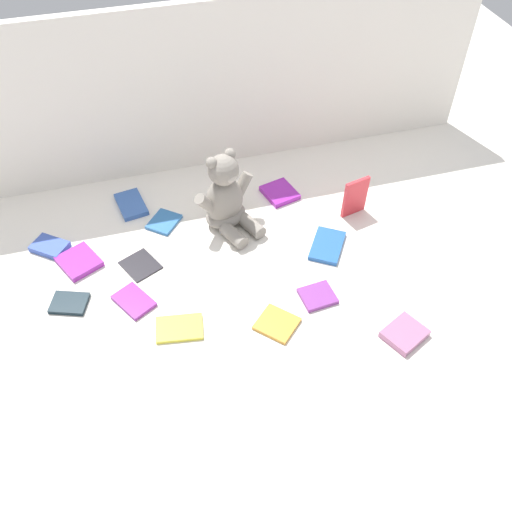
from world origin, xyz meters
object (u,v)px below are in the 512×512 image
at_px(teddy_bear, 226,199).
at_px(book_case_4, 69,303).
at_px(book_case_1, 275,324).
at_px(book_case_5, 134,301).
at_px(book_case_0, 50,247).
at_px(book_case_6, 79,262).
at_px(book_case_12, 405,334).
at_px(book_case_2, 318,296).
at_px(book_case_9, 280,193).
at_px(book_case_13, 179,328).
at_px(book_case_3, 140,265).
at_px(book_case_10, 355,197).
at_px(book_case_11, 131,204).
at_px(book_case_7, 164,222).
at_px(book_case_8, 327,246).

xyz_separation_m(teddy_bear, book_case_4, (-0.49, -0.20, -0.09)).
relative_size(book_case_1, book_case_5, 0.90).
distance_m(teddy_bear, book_case_4, 0.53).
bearing_deg(book_case_5, book_case_0, 98.22).
relative_size(book_case_6, book_case_12, 1.09).
height_order(book_case_2, book_case_6, book_case_6).
distance_m(teddy_bear, book_case_9, 0.23).
distance_m(book_case_6, book_case_13, 0.39).
relative_size(book_case_2, book_case_3, 0.89).
height_order(book_case_0, book_case_10, book_case_10).
bearing_deg(book_case_0, book_case_11, 154.52).
distance_m(teddy_bear, book_case_6, 0.46).
height_order(teddy_bear, book_case_5, teddy_bear).
relative_size(book_case_0, book_case_5, 0.92).
xyz_separation_m(book_case_2, book_case_6, (-0.62, 0.30, 0.00)).
bearing_deg(book_case_2, book_case_11, -144.57).
bearing_deg(book_case_4, book_case_1, -92.72).
bearing_deg(book_case_0, book_case_4, 49.13).
bearing_deg(book_case_2, book_case_0, -124.44).
xyz_separation_m(book_case_4, book_case_13, (0.27, -0.16, -0.00)).
bearing_deg(book_case_0, book_case_1, 89.59).
distance_m(book_case_11, book_case_12, 0.93).
relative_size(teddy_bear, book_case_0, 2.50).
bearing_deg(book_case_4, book_case_5, -83.07).
bearing_deg(book_case_0, book_case_10, 122.34).
distance_m(book_case_2, book_case_6, 0.69).
height_order(book_case_1, book_case_4, book_case_4).
distance_m(book_case_5, book_case_12, 0.72).
bearing_deg(book_case_3, book_case_10, 158.40).
height_order(teddy_bear, book_case_11, teddy_bear).
height_order(book_case_1, book_case_12, book_case_12).
bearing_deg(book_case_6, book_case_1, 116.67).
bearing_deg(book_case_7, book_case_0, -136.75).
relative_size(teddy_bear, book_case_5, 2.29).
relative_size(book_case_1, book_case_11, 0.77).
relative_size(book_case_5, book_case_10, 0.83).
xyz_separation_m(book_case_7, book_case_12, (0.53, -0.59, 0.00)).
height_order(book_case_7, book_case_8, book_case_8).
xyz_separation_m(book_case_3, book_case_9, (0.48, 0.19, 0.00)).
xyz_separation_m(book_case_5, book_case_11, (0.04, 0.40, 0.00)).
relative_size(teddy_bear, book_case_10, 1.91).
distance_m(book_case_5, book_case_9, 0.61).
bearing_deg(book_case_0, book_case_9, 132.33).
relative_size(book_case_11, book_case_12, 1.25).
relative_size(book_case_0, book_case_8, 0.74).
height_order(book_case_2, book_case_13, book_case_2).
bearing_deg(book_case_3, book_case_4, -1.21).
relative_size(book_case_3, book_case_6, 0.91).
distance_m(book_case_2, book_case_5, 0.50).
bearing_deg(book_case_6, book_case_0, -72.70).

